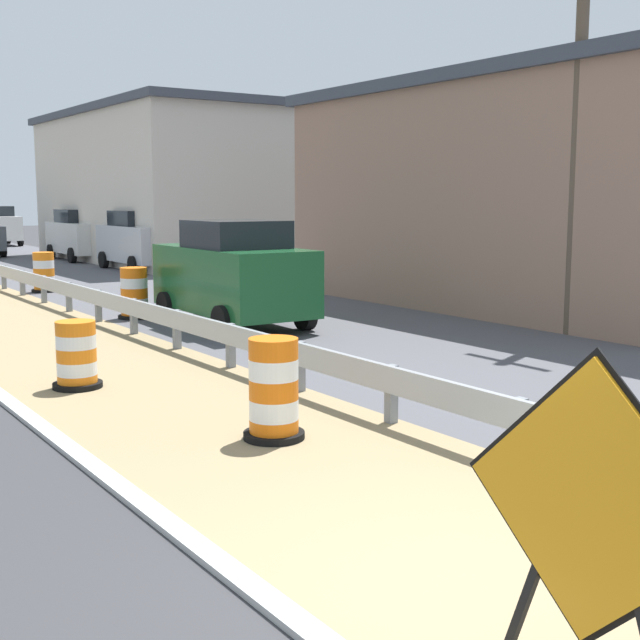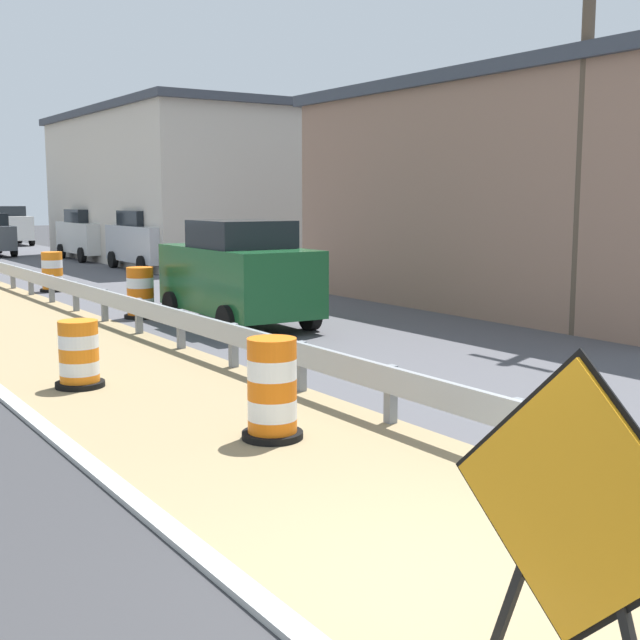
{
  "view_description": "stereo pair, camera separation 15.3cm",
  "coord_description": "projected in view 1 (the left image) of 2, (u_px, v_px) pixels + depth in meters",
  "views": [
    {
      "loc": [
        -3.96,
        -3.8,
        2.66
      ],
      "look_at": [
        1.83,
        4.67,
        1.16
      ],
      "focal_mm": 47.16,
      "sensor_mm": 36.0,
      "label": 1
    },
    {
      "loc": [
        -3.83,
        -3.89,
        2.66
      ],
      "look_at": [
        1.83,
        4.67,
        1.16
      ],
      "focal_mm": 47.16,
      "sensor_mm": 36.0,
      "label": 2
    }
  ],
  "objects": [
    {
      "name": "ground_plane",
      "position": [
        485.0,
        593.0,
        5.7
      ],
      "size": [
        160.0,
        160.0,
        0.0
      ],
      "primitive_type": "plane",
      "color": "#333335"
    },
    {
      "name": "median_dirt_strip",
      "position": [
        545.0,
        571.0,
        6.03
      ],
      "size": [
        3.61,
        120.0,
        0.01
      ],
      "primitive_type": "cube",
      "color": "#8E7A56",
      "rests_on": "ground"
    },
    {
      "name": "guardrail_median",
      "position": [
        600.0,
        441.0,
        7.45
      ],
      "size": [
        0.18,
        52.11,
        0.71
      ],
      "color": "#999EA3",
      "rests_on": "ground"
    },
    {
      "name": "warning_sign_diamond",
      "position": [
        589.0,
        516.0,
        4.28
      ],
      "size": [
        0.18,
        1.59,
        1.93
      ],
      "rotation": [
        0.0,
        0.0,
        3.23
      ],
      "color": "black",
      "rests_on": "ground"
    },
    {
      "name": "traffic_barrel_nearest",
      "position": [
        274.0,
        393.0,
        9.28
      ],
      "size": [
        0.69,
        0.69,
        1.13
      ],
      "color": "orange",
      "rests_on": "ground"
    },
    {
      "name": "traffic_barrel_close",
      "position": [
        77.0,
        358.0,
        11.8
      ],
      "size": [
        0.69,
        0.69,
        0.95
      ],
      "color": "orange",
      "rests_on": "ground"
    },
    {
      "name": "traffic_barrel_mid",
      "position": [
        134.0,
        295.0,
        18.63
      ],
      "size": [
        0.74,
        0.74,
        1.14
      ],
      "color": "orange",
      "rests_on": "ground"
    },
    {
      "name": "traffic_barrel_farther",
      "position": [
        44.0,
        274.0,
        23.9
      ],
      "size": [
        0.73,
        0.73,
        1.14
      ],
      "color": "orange",
      "rests_on": "ground"
    },
    {
      "name": "car_mid_far_lane",
      "position": [
        82.0,
        235.0,
        36.24
      ],
      "size": [
        2.19,
        4.59,
        2.17
      ],
      "rotation": [
        0.0,
        0.0,
        -1.59
      ],
      "color": "silver",
      "rests_on": "ground"
    },
    {
      "name": "car_trailing_far_lane",
      "position": [
        233.0,
        273.0,
        17.5
      ],
      "size": [
        2.15,
        4.23,
        2.2
      ],
      "rotation": [
        0.0,
        0.0,
        1.55
      ],
      "color": "#195128",
      "rests_on": "ground"
    },
    {
      "name": "car_distant_a",
      "position": [
        140.0,
        240.0,
        31.25
      ],
      "size": [
        2.02,
        4.54,
        2.19
      ],
      "rotation": [
        0.0,
        0.0,
        -1.57
      ],
      "color": "silver",
      "rests_on": "ground"
    },
    {
      "name": "roadside_shop_near",
      "position": [
        546.0,
        193.0,
        21.23
      ],
      "size": [
        7.66,
        12.56,
        5.52
      ],
      "color": "#93705B",
      "rests_on": "ground"
    },
    {
      "name": "roadside_shop_far",
      "position": [
        181.0,
        186.0,
        36.55
      ],
      "size": [
        8.87,
        14.36,
        6.34
      ],
      "color": "beige",
      "rests_on": "ground"
    },
    {
      "name": "utility_pole_near",
      "position": [
        578.0,
        114.0,
        15.91
      ],
      "size": [
        0.24,
        1.8,
        8.14
      ],
      "color": "brown",
      "rests_on": "ground"
    }
  ]
}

